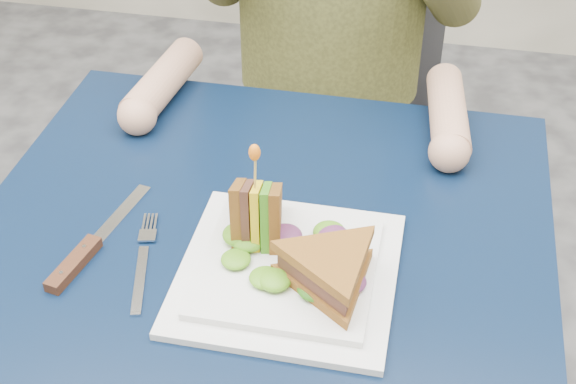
% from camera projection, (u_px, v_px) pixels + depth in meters
% --- Properties ---
extents(table, '(0.75, 0.75, 0.73)m').
position_uv_depth(table, '(256.00, 290.00, 1.06)').
color(table, black).
rests_on(table, ground).
extents(chair, '(0.42, 0.40, 0.93)m').
position_uv_depth(chair, '(335.00, 90.00, 1.67)').
color(chair, '#47474C').
rests_on(chair, ground).
extents(plate, '(0.26, 0.26, 0.02)m').
position_uv_depth(plate, '(288.00, 271.00, 0.97)').
color(plate, white).
rests_on(plate, table).
extents(sandwich_flat, '(0.20, 0.20, 0.05)m').
position_uv_depth(sandwich_flat, '(331.00, 270.00, 0.92)').
color(sandwich_flat, brown).
rests_on(sandwich_flat, plate).
extents(sandwich_upright, '(0.08, 0.13, 0.13)m').
position_uv_depth(sandwich_upright, '(256.00, 214.00, 0.98)').
color(sandwich_upright, brown).
rests_on(sandwich_upright, plate).
extents(fork, '(0.06, 0.18, 0.01)m').
position_uv_depth(fork, '(143.00, 263.00, 0.99)').
color(fork, silver).
rests_on(fork, table).
extents(knife, '(0.06, 0.22, 0.02)m').
position_uv_depth(knife, '(83.00, 254.00, 0.99)').
color(knife, silver).
rests_on(knife, table).
extents(toothpick, '(0.01, 0.01, 0.06)m').
position_uv_depth(toothpick, '(255.00, 172.00, 0.94)').
color(toothpick, tan).
rests_on(toothpick, sandwich_upright).
extents(toothpick_frill, '(0.01, 0.01, 0.02)m').
position_uv_depth(toothpick_frill, '(255.00, 152.00, 0.92)').
color(toothpick_frill, orange).
rests_on(toothpick_frill, sandwich_upright).
extents(lettuce_spill, '(0.15, 0.13, 0.02)m').
position_uv_depth(lettuce_spill, '(294.00, 253.00, 0.96)').
color(lettuce_spill, '#337A14').
rests_on(lettuce_spill, plate).
extents(onion_ring, '(0.04, 0.04, 0.02)m').
position_uv_depth(onion_ring, '(301.00, 254.00, 0.95)').
color(onion_ring, '#9E4C7A').
rests_on(onion_ring, plate).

